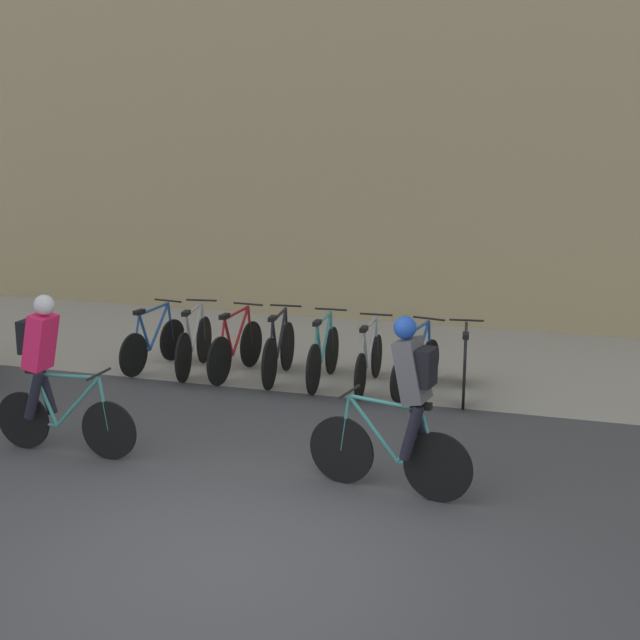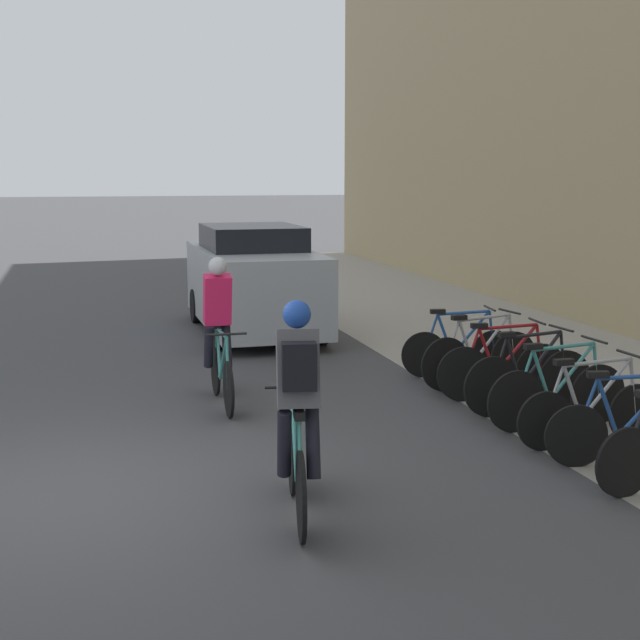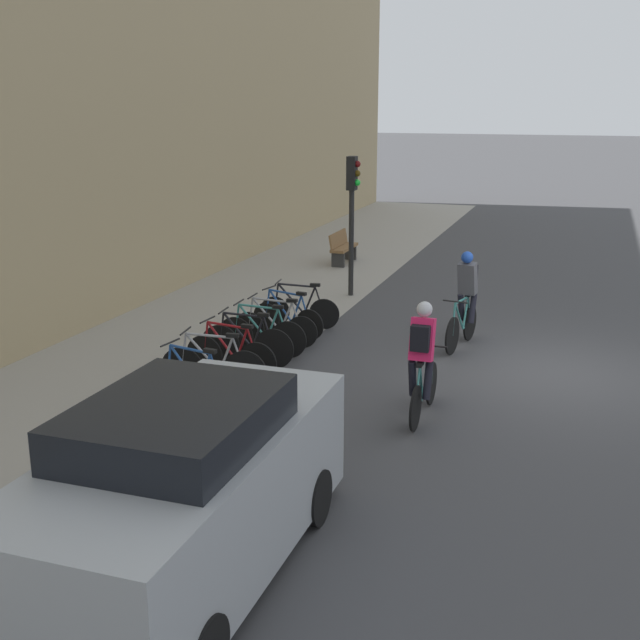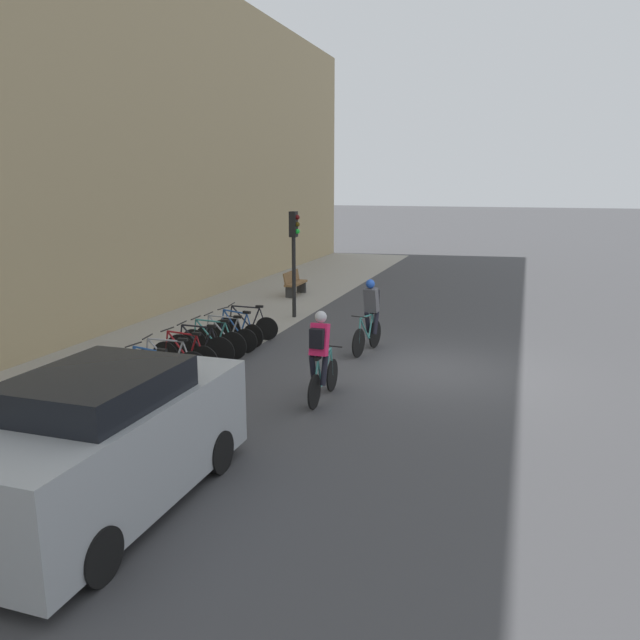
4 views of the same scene
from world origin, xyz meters
name	(u,v)px [view 4 (image 4 of 4)]	position (x,y,z in m)	size (l,w,h in m)	color
ground	(432,369)	(0.00, 0.00, 0.00)	(200.00, 200.00, 0.00)	#3D3D3F
kerb_strip	(167,345)	(0.00, 6.75, 0.00)	(44.00, 4.50, 0.01)	gray
building_facade	(66,127)	(0.00, 9.30, 5.43)	(44.00, 0.60, 10.86)	tan
cyclist_pink	(321,354)	(-2.80, 1.69, 0.95)	(1.72, 0.46, 1.76)	black
cyclist_grey	(370,313)	(1.13, 1.70, 0.95)	(1.69, 0.53, 1.79)	black
parked_bike_0	(151,374)	(-3.30, 5.04, 0.39)	(0.46, 1.59, 0.95)	black
parked_bike_1	(169,364)	(-2.65, 5.04, 0.41)	(0.46, 1.72, 0.98)	black
parked_bike_2	(185,356)	(-2.00, 5.04, 0.40)	(0.46, 1.68, 0.97)	black
parked_bike_3	(200,348)	(-1.35, 5.04, 0.41)	(0.46, 1.68, 0.99)	black
parked_bike_4	(213,342)	(-0.71, 5.04, 0.40)	(0.46, 1.69, 0.97)	black
parked_bike_5	(226,336)	(-0.06, 5.04, 0.38)	(0.46, 1.66, 0.94)	black
parked_bike_6	(237,331)	(0.59, 5.04, 0.38)	(0.49, 1.58, 0.94)	black
parked_bike_7	(248,325)	(1.24, 5.04, 0.38)	(0.46, 1.63, 0.94)	black
traffic_light_pole	(294,244)	(4.25, 4.85, 2.25)	(0.26, 0.30, 3.23)	black
bench	(295,283)	(7.87, 6.20, 0.46)	(1.44, 0.44, 0.89)	brown
parked_car	(107,443)	(-7.36, 2.99, 0.90)	(4.30, 1.84, 1.85)	#9EA3A8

